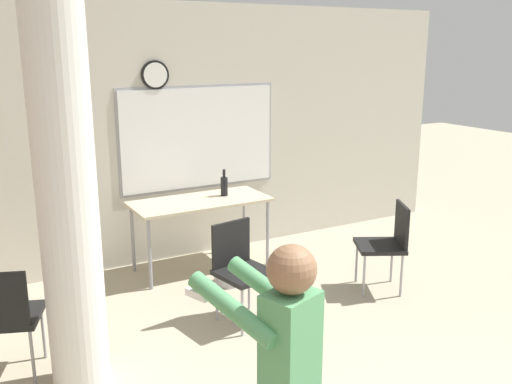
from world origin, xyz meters
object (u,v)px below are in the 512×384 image
at_px(chair_mid_room, 387,240).
at_px(bottle_on_table, 224,186).
at_px(chair_table_front, 240,265).
at_px(folding_table, 200,205).
at_px(chair_near_pillar, 5,313).
at_px(person_playing_front, 285,381).

bearing_deg(chair_mid_room, bottle_on_table, 126.02).
bearing_deg(chair_table_front, folding_table, 81.42).
bearing_deg(bottle_on_table, chair_near_pillar, -150.96).
height_order(folding_table, chair_table_front, chair_table_front).
xyz_separation_m(chair_table_front, chair_mid_room, (1.55, -0.13, 0.00)).
distance_m(chair_mid_room, person_playing_front, 3.28).
height_order(folding_table, chair_mid_room, chair_mid_room).
bearing_deg(chair_mid_room, chair_table_front, 175.14).
height_order(folding_table, person_playing_front, person_playing_front).
bearing_deg(bottle_on_table, chair_mid_room, -53.98).
xyz_separation_m(chair_near_pillar, person_playing_front, (0.94, -2.21, 0.40)).
bearing_deg(chair_mid_room, person_playing_front, -140.08).
distance_m(bottle_on_table, chair_mid_room, 1.82).
relative_size(bottle_on_table, chair_mid_room, 0.33).
relative_size(chair_table_front, chair_mid_room, 1.00).
relative_size(chair_near_pillar, person_playing_front, 0.56).
bearing_deg(bottle_on_table, chair_table_front, -110.71).
bearing_deg(chair_near_pillar, folding_table, 31.64).
distance_m(folding_table, chair_table_front, 1.30).
bearing_deg(folding_table, chair_table_front, -98.58).
relative_size(chair_table_front, person_playing_front, 0.56).
bearing_deg(person_playing_front, folding_table, 71.95).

